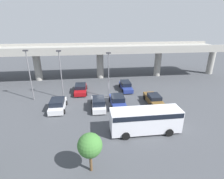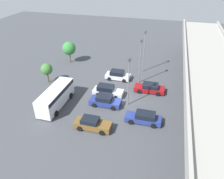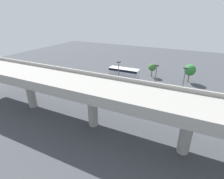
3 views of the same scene
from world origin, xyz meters
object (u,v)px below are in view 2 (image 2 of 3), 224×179
(lamp_post_mid_lot, at_px, (144,49))
(tree_front_left, at_px, (69,48))
(shuttle_bus, at_px, (56,96))
(parked_car_1, at_px, (150,88))
(parked_car_3, at_px, (105,101))
(parked_car_2, at_px, (107,91))
(parked_car_5, at_px, (92,124))
(parked_car_0, at_px, (118,75))
(tree_front_right, at_px, (47,69))
(lamp_post_near_aisle, at_px, (129,79))
(parked_car_4, at_px, (144,118))
(lamp_post_by_overpass, at_px, (140,58))

(lamp_post_mid_lot, relative_size, tree_front_left, 1.77)
(shuttle_bus, xyz_separation_m, tree_front_left, (-15.31, -4.84, 1.43))
(parked_car_1, relative_size, parked_car_3, 1.06)
(parked_car_2, height_order, parked_car_5, parked_car_2)
(parked_car_0, xyz_separation_m, shuttle_bus, (10.59, -6.69, 0.89))
(parked_car_1, height_order, tree_front_right, tree_front_right)
(parked_car_3, distance_m, lamp_post_mid_lot, 14.00)
(parked_car_0, xyz_separation_m, lamp_post_mid_lot, (-4.36, 3.94, 3.86))
(lamp_post_near_aisle, bearing_deg, parked_car_2, -116.82)
(parked_car_3, height_order, parked_car_4, parked_car_3)
(shuttle_bus, bearing_deg, lamp_post_mid_lot, 144.59)
(lamp_post_by_overpass, bearing_deg, lamp_post_mid_lot, -179.93)
(shuttle_bus, xyz_separation_m, lamp_post_near_aisle, (-2.97, 10.16, 2.71))
(parked_car_2, xyz_separation_m, tree_front_right, (-1.25, -11.24, 1.79))
(parked_car_3, xyz_separation_m, parked_car_5, (5.50, -0.05, -0.03))
(parked_car_5, xyz_separation_m, shuttle_bus, (-3.48, -6.88, 0.93))
(parked_car_4, bearing_deg, lamp_post_mid_lot, -81.08)
(parked_car_0, relative_size, tree_front_left, 0.99)
(lamp_post_mid_lot, xyz_separation_m, tree_front_right, (8.84, -15.44, -2.07))
(parked_car_0, xyz_separation_m, tree_front_right, (4.48, -11.50, 1.80))
(parked_car_3, distance_m, tree_front_left, 17.90)
(parked_car_3, distance_m, parked_car_5, 5.50)
(shuttle_bus, bearing_deg, parked_car_2, 127.11)
(parked_car_2, relative_size, tree_front_left, 1.08)
(parked_car_3, bearing_deg, parked_car_0, 91.58)
(lamp_post_by_overpass, distance_m, tree_front_left, 16.32)
(tree_front_right, bearing_deg, tree_front_left, -179.86)
(shuttle_bus, relative_size, tree_front_left, 1.75)
(parked_car_4, xyz_separation_m, lamp_post_near_aisle, (-3.45, -2.89, 3.63))
(parked_car_4, bearing_deg, parked_car_1, -88.44)
(lamp_post_by_overpass, bearing_deg, lamp_post_near_aisle, -3.73)
(tree_front_left, relative_size, tree_front_right, 1.25)
(parked_car_1, height_order, parked_car_5, parked_car_5)
(parked_car_2, bearing_deg, parked_car_3, -80.00)
(parked_car_5, height_order, lamp_post_by_overpass, lamp_post_by_overpass)
(parked_car_1, height_order, parked_car_2, parked_car_2)
(lamp_post_near_aisle, distance_m, lamp_post_mid_lot, 11.99)
(parked_car_1, distance_m, parked_car_5, 12.61)
(tree_front_right, bearing_deg, parked_car_1, 94.93)
(parked_car_1, relative_size, shuttle_bus, 0.63)
(parked_car_0, distance_m, parked_car_5, 14.07)
(tree_front_left, bearing_deg, lamp_post_by_overpass, 72.15)
(parked_car_5, distance_m, tree_front_left, 22.26)
(parked_car_2, relative_size, parked_car_4, 1.01)
(parked_car_5, height_order, lamp_post_mid_lot, lamp_post_mid_lot)
(parked_car_1, distance_m, lamp_post_near_aisle, 6.51)
(parked_car_3, bearing_deg, tree_front_right, 160.77)
(parked_car_4, xyz_separation_m, lamp_post_mid_lot, (-15.43, -2.42, 3.90))
(lamp_post_near_aisle, relative_size, tree_front_left, 1.65)
(parked_car_1, bearing_deg, tree_front_right, 4.93)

